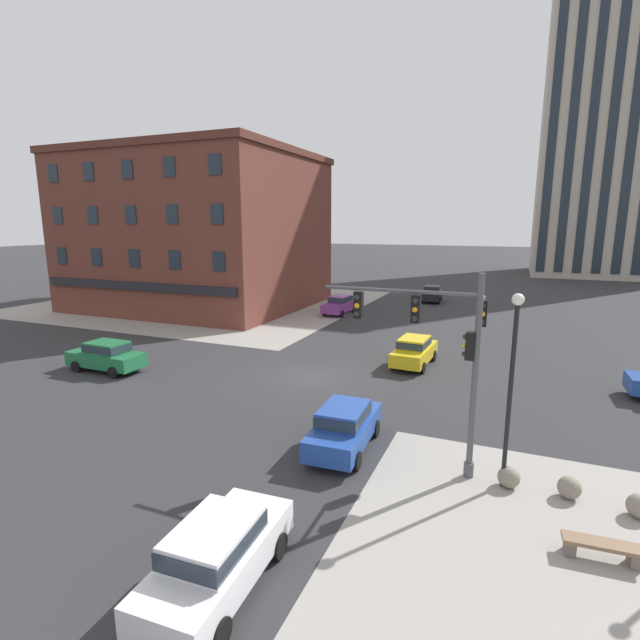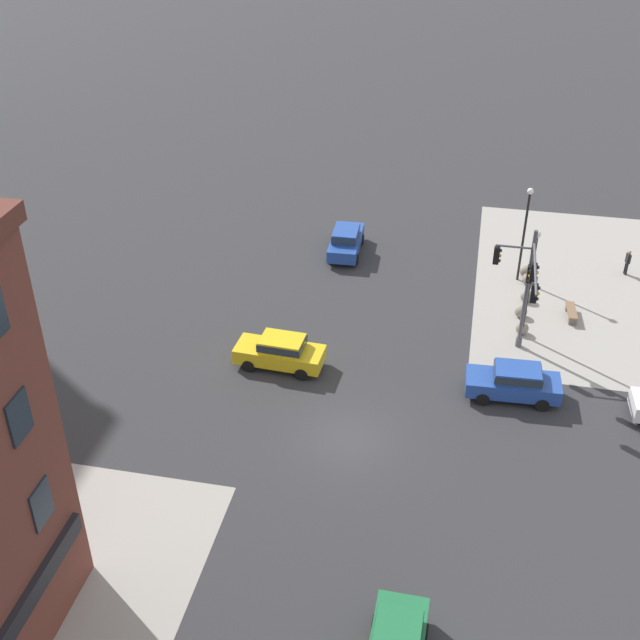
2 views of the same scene
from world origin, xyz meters
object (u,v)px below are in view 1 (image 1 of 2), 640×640
at_px(car_cross_eastbound, 217,553).
at_px(street_lamp_corner_near, 512,371).
at_px(bench_near_signal, 602,548).
at_px(bollard_sphere_curb_b, 569,488).
at_px(bollard_sphere_curb_c, 639,506).
at_px(traffic_signal_main, 447,346).
at_px(bollard_sphere_curb_a, 509,477).
at_px(car_main_southbound_near, 432,293).
at_px(car_cross_far, 340,304).
at_px(car_parked_curb, 106,355).
at_px(car_cross_westbound, 414,350).
at_px(car_main_mid, 344,425).

bearing_deg(car_cross_eastbound, street_lamp_corner_near, 50.77).
relative_size(bench_near_signal, street_lamp_corner_near, 0.30).
relative_size(bollard_sphere_curb_b, car_cross_eastbound, 0.15).
xyz_separation_m(bollard_sphere_curb_b, bollard_sphere_curb_c, (1.73, -0.31, 0.00)).
bearing_deg(traffic_signal_main, bollard_sphere_curb_a, -10.06).
height_order(car_main_southbound_near, car_cross_far, same).
distance_m(bollard_sphere_curb_c, car_parked_curb, 24.94).
distance_m(bollard_sphere_curb_a, car_cross_westbound, 13.06).
xyz_separation_m(traffic_signal_main, bollard_sphere_curb_a, (2.16, -0.38, -3.93)).
bearing_deg(car_main_mid, car_cross_far, 110.65).
height_order(street_lamp_corner_near, car_parked_curb, street_lamp_corner_near).
distance_m(traffic_signal_main, bollard_sphere_curb_a, 4.50).
distance_m(traffic_signal_main, street_lamp_corner_near, 2.08).
height_order(car_main_mid, car_cross_far, same).
xyz_separation_m(bollard_sphere_curb_a, car_main_southbound_near, (-8.41, 35.51, 0.58)).
bearing_deg(car_main_southbound_near, bollard_sphere_curb_c, -71.68).
bearing_deg(car_parked_curb, car_cross_westbound, 26.16).
height_order(bollard_sphere_curb_c, bench_near_signal, bollard_sphere_curb_c).
relative_size(street_lamp_corner_near, car_parked_curb, 1.39).
relative_size(bollard_sphere_curb_a, car_main_southbound_near, 0.15).
bearing_deg(bollard_sphere_curb_a, car_cross_westbound, 114.61).
xyz_separation_m(traffic_signal_main, bench_near_signal, (4.35, -3.03, -3.94)).
relative_size(car_cross_westbound, car_cross_far, 0.99).
bearing_deg(traffic_signal_main, car_cross_far, 117.31).
relative_size(bench_near_signal, car_cross_westbound, 0.41).
bearing_deg(traffic_signal_main, car_main_mid, 178.78).
bearing_deg(traffic_signal_main, bench_near_signal, -34.84).
height_order(bollard_sphere_curb_b, car_cross_westbound, car_cross_westbound).
distance_m(bollard_sphere_curb_b, car_cross_far, 30.17).
distance_m(bollard_sphere_curb_c, bench_near_signal, 2.69).
xyz_separation_m(street_lamp_corner_near, car_cross_eastbound, (-5.78, -7.08, -2.87)).
bearing_deg(car_main_southbound_near, car_main_mid, -85.50).
relative_size(bollard_sphere_curb_a, car_parked_curb, 0.15).
relative_size(bollard_sphere_curb_b, car_parked_curb, 0.15).
bearing_deg(car_main_southbound_near, car_cross_eastbound, -86.70).
height_order(car_cross_westbound, car_parked_curb, same).
relative_size(bollard_sphere_curb_b, car_main_mid, 0.15).
bearing_deg(traffic_signal_main, bollard_sphere_curb_c, -6.54).
distance_m(bollard_sphere_curb_c, car_cross_eastbound, 11.62).
height_order(car_cross_eastbound, car_parked_curb, same).
distance_m(car_cross_eastbound, car_parked_curb, 18.87).
relative_size(bollard_sphere_curb_b, car_cross_westbound, 0.15).
distance_m(street_lamp_corner_near, car_parked_curb, 21.54).
height_order(street_lamp_corner_near, car_cross_westbound, street_lamp_corner_near).
xyz_separation_m(bollard_sphere_curb_a, car_main_mid, (-5.65, 0.46, 0.58)).
bearing_deg(car_cross_far, bench_near_signal, -58.34).
bearing_deg(bench_near_signal, bollard_sphere_curb_a, 129.64).
bearing_deg(car_cross_far, car_main_mid, -69.35).
bearing_deg(car_cross_eastbound, car_parked_curb, 143.43).
relative_size(car_main_southbound_near, car_cross_westbound, 1.01).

